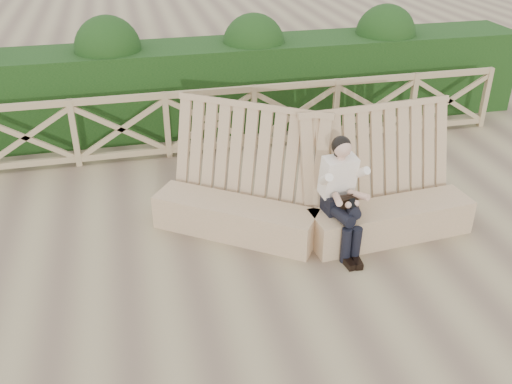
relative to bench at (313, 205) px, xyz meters
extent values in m
plane|color=brown|center=(-0.85, -0.80, -0.40)|extent=(60.00, 60.00, 0.00)
cube|color=#9E855A|center=(-0.97, 0.18, -0.17)|extent=(2.00, 1.61, 0.45)
cube|color=#9E855A|center=(-0.81, 0.40, 0.40)|extent=(1.97, 1.57, 1.57)
cube|color=#9E855A|center=(0.93, -0.33, -0.17)|extent=(2.13, 0.67, 0.45)
cube|color=#9E855A|center=(0.91, -0.06, 0.40)|extent=(2.12, 0.62, 1.57)
cube|color=black|center=(0.22, -0.29, 0.16)|extent=(0.39, 0.31, 0.22)
cube|color=#F1DFC7|center=(0.22, -0.24, 0.50)|extent=(0.44, 0.34, 0.53)
sphere|color=tan|center=(0.22, -0.29, 0.89)|extent=(0.24, 0.24, 0.21)
sphere|color=black|center=(0.22, -0.25, 0.91)|extent=(0.26, 0.26, 0.23)
cylinder|color=black|center=(0.16, -0.51, 0.14)|extent=(0.21, 0.48, 0.15)
cylinder|color=black|center=(0.32, -0.47, 0.21)|extent=(0.21, 0.48, 0.17)
cylinder|color=black|center=(0.18, -0.73, -0.17)|extent=(0.14, 0.14, 0.45)
cylinder|color=black|center=(0.30, -0.73, -0.17)|extent=(0.14, 0.14, 0.45)
cube|color=black|center=(0.19, -0.82, -0.36)|extent=(0.12, 0.25, 0.08)
cube|color=black|center=(0.29, -0.83, -0.36)|extent=(0.12, 0.25, 0.08)
cube|color=black|center=(0.27, -0.46, 0.26)|extent=(0.23, 0.15, 0.14)
cube|color=black|center=(0.27, -0.63, 0.32)|extent=(0.08, 0.10, 0.12)
cube|color=#947A56|center=(-0.85, 2.70, 0.65)|extent=(10.10, 0.07, 0.10)
cube|color=#947A56|center=(-0.85, 2.70, -0.28)|extent=(10.10, 0.07, 0.10)
cube|color=black|center=(-0.85, 3.90, 0.35)|extent=(12.00, 1.20, 1.50)
camera|label=1|loc=(-2.13, -5.90, 3.62)|focal=40.00mm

